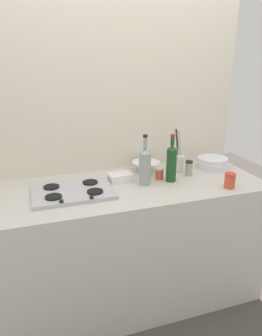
{
  "coord_description": "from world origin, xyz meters",
  "views": [
    {
      "loc": [
        -0.59,
        -1.8,
        1.69
      ],
      "look_at": [
        0.0,
        0.0,
        1.02
      ],
      "focal_mm": 32.88,
      "sensor_mm": 36.0,
      "label": 1
    }
  ],
  "objects_px": {
    "wine_bottle_mid_left": "(145,166)",
    "mixing_bowl": "(146,166)",
    "utensil_crock": "(178,162)",
    "condiment_jar_front": "(230,181)",
    "plate_stack": "(213,163)",
    "wine_bottle_leftmost": "(171,163)",
    "butter_dish": "(120,177)",
    "stovetop_hob": "(73,191)",
    "condiment_jar_rear": "(159,173)",
    "condiment_jar_spare": "(189,168)"
  },
  "relations": [
    {
      "from": "mixing_bowl",
      "to": "condiment_jar_front",
      "type": "relative_size",
      "value": 2.09
    },
    {
      "from": "condiment_jar_rear",
      "to": "condiment_jar_front",
      "type": "bearing_deg",
      "value": -37.15
    },
    {
      "from": "wine_bottle_mid_left",
      "to": "mixing_bowl",
      "type": "relative_size",
      "value": 1.64
    },
    {
      "from": "utensil_crock",
      "to": "mixing_bowl",
      "type": "bearing_deg",
      "value": 165.82
    },
    {
      "from": "utensil_crock",
      "to": "condiment_jar_front",
      "type": "height_order",
      "value": "utensil_crock"
    },
    {
      "from": "stovetop_hob",
      "to": "butter_dish",
      "type": "bearing_deg",
      "value": 17.44
    },
    {
      "from": "plate_stack",
      "to": "wine_bottle_leftmost",
      "type": "xyz_separation_m",
      "value": [
        -0.42,
        -0.15,
        0.09
      ]
    },
    {
      "from": "wine_bottle_mid_left",
      "to": "condiment_jar_front",
      "type": "xyz_separation_m",
      "value": [
        0.5,
        -0.23,
        -0.08
      ]
    },
    {
      "from": "wine_bottle_mid_left",
      "to": "utensil_crock",
      "type": "xyz_separation_m",
      "value": [
        0.33,
        0.16,
        -0.06
      ]
    },
    {
      "from": "stovetop_hob",
      "to": "utensil_crock",
      "type": "xyz_separation_m",
      "value": [
        0.8,
        0.17,
        0.06
      ]
    },
    {
      "from": "condiment_jar_front",
      "to": "plate_stack",
      "type": "bearing_deg",
      "value": 73.65
    },
    {
      "from": "wine_bottle_leftmost",
      "to": "wine_bottle_mid_left",
      "type": "distance_m",
      "value": 0.19
    },
    {
      "from": "wine_bottle_leftmost",
      "to": "plate_stack",
      "type": "bearing_deg",
      "value": 19.17
    },
    {
      "from": "wine_bottle_leftmost",
      "to": "utensil_crock",
      "type": "distance_m",
      "value": 0.22
    },
    {
      "from": "wine_bottle_leftmost",
      "to": "condiment_jar_rear",
      "type": "relative_size",
      "value": 4.02
    },
    {
      "from": "wine_bottle_mid_left",
      "to": "condiment_jar_spare",
      "type": "distance_m",
      "value": 0.37
    },
    {
      "from": "plate_stack",
      "to": "wine_bottle_mid_left",
      "type": "height_order",
      "value": "wine_bottle_mid_left"
    },
    {
      "from": "plate_stack",
      "to": "mixing_bowl",
      "type": "bearing_deg",
      "value": 171.79
    },
    {
      "from": "stovetop_hob",
      "to": "plate_stack",
      "type": "bearing_deg",
      "value": 7.92
    },
    {
      "from": "stovetop_hob",
      "to": "butter_dish",
      "type": "height_order",
      "value": "butter_dish"
    },
    {
      "from": "plate_stack",
      "to": "wine_bottle_leftmost",
      "type": "bearing_deg",
      "value": -160.83
    },
    {
      "from": "wine_bottle_leftmost",
      "to": "condiment_jar_spare",
      "type": "height_order",
      "value": "wine_bottle_leftmost"
    },
    {
      "from": "mixing_bowl",
      "to": "utensil_crock",
      "type": "xyz_separation_m",
      "value": [
        0.23,
        -0.06,
        0.03
      ]
    },
    {
      "from": "mixing_bowl",
      "to": "condiment_jar_front",
      "type": "bearing_deg",
      "value": -47.43
    },
    {
      "from": "butter_dish",
      "to": "mixing_bowl",
      "type": "bearing_deg",
      "value": 27.57
    },
    {
      "from": "condiment_jar_front",
      "to": "condiment_jar_spare",
      "type": "distance_m",
      "value": 0.32
    },
    {
      "from": "mixing_bowl",
      "to": "plate_stack",
      "type": "bearing_deg",
      "value": -8.21
    },
    {
      "from": "wine_bottle_leftmost",
      "to": "butter_dish",
      "type": "height_order",
      "value": "wine_bottle_leftmost"
    },
    {
      "from": "wine_bottle_leftmost",
      "to": "butter_dish",
      "type": "distance_m",
      "value": 0.36
    },
    {
      "from": "stovetop_hob",
      "to": "condiment_jar_rear",
      "type": "relative_size",
      "value": 6.08
    },
    {
      "from": "utensil_crock",
      "to": "condiment_jar_front",
      "type": "relative_size",
      "value": 3.25
    },
    {
      "from": "stovetop_hob",
      "to": "mixing_bowl",
      "type": "bearing_deg",
      "value": 21.75
    },
    {
      "from": "mixing_bowl",
      "to": "utensil_crock",
      "type": "height_order",
      "value": "utensil_crock"
    },
    {
      "from": "plate_stack",
      "to": "wine_bottle_mid_left",
      "type": "relative_size",
      "value": 0.68
    },
    {
      "from": "mixing_bowl",
      "to": "butter_dish",
      "type": "distance_m",
      "value": 0.26
    },
    {
      "from": "stovetop_hob",
      "to": "utensil_crock",
      "type": "bearing_deg",
      "value": 11.81
    },
    {
      "from": "wine_bottle_leftmost",
      "to": "condiment_jar_spare",
      "type": "bearing_deg",
      "value": 19.3
    },
    {
      "from": "mixing_bowl",
      "to": "condiment_jar_rear",
      "type": "distance_m",
      "value": 0.17
    },
    {
      "from": "wine_bottle_leftmost",
      "to": "mixing_bowl",
      "type": "bearing_deg",
      "value": 114.36
    },
    {
      "from": "wine_bottle_mid_left",
      "to": "mixing_bowl",
      "type": "height_order",
      "value": "wine_bottle_mid_left"
    },
    {
      "from": "stovetop_hob",
      "to": "condiment_jar_spare",
      "type": "relative_size",
      "value": 4.57
    },
    {
      "from": "plate_stack",
      "to": "condiment_jar_rear",
      "type": "relative_size",
      "value": 2.82
    },
    {
      "from": "mixing_bowl",
      "to": "butter_dish",
      "type": "bearing_deg",
      "value": -152.43
    },
    {
      "from": "plate_stack",
      "to": "wine_bottle_mid_left",
      "type": "xyz_separation_m",
      "value": [
        -0.61,
        -0.15,
        0.09
      ]
    },
    {
      "from": "stovetop_hob",
      "to": "condiment_jar_rear",
      "type": "height_order",
      "value": "condiment_jar_rear"
    },
    {
      "from": "utensil_crock",
      "to": "wine_bottle_mid_left",
      "type": "bearing_deg",
      "value": -153.45
    },
    {
      "from": "utensil_crock",
      "to": "condiment_jar_spare",
      "type": "relative_size",
      "value": 2.95
    },
    {
      "from": "plate_stack",
      "to": "butter_dish",
      "type": "relative_size",
      "value": 1.49
    },
    {
      "from": "wine_bottle_mid_left",
      "to": "butter_dish",
      "type": "bearing_deg",
      "value": 144.47
    },
    {
      "from": "condiment_jar_front",
      "to": "condiment_jar_rear",
      "type": "relative_size",
      "value": 1.21
    }
  ]
}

